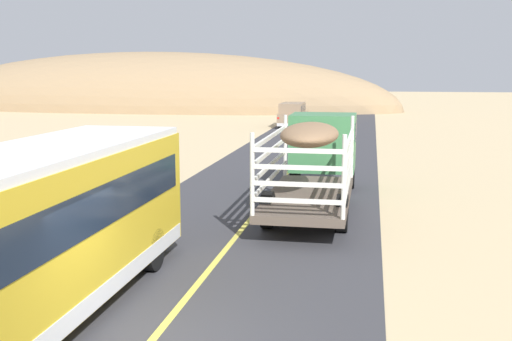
{
  "coord_description": "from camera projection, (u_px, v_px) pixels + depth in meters",
  "views": [
    {
      "loc": [
        3.63,
        -9.45,
        4.68
      ],
      "look_at": [
        0.0,
        9.93,
        1.41
      ],
      "focal_mm": 43.24,
      "sensor_mm": 36.0,
      "label": 1
    }
  ],
  "objects": [
    {
      "name": "bus",
      "position": [
        30.0,
        232.0,
        11.18
      ],
      "size": [
        2.54,
        10.0,
        3.21
      ],
      "color": "gold",
      "rests_on": "road_surface"
    },
    {
      "name": "distant_hill",
      "position": [
        147.0,
        109.0,
        71.72
      ],
      "size": [
        58.46,
        16.5,
        13.14
      ],
      "primitive_type": "ellipsoid",
      "color": "#997C5A",
      "rests_on": "ground"
    },
    {
      "name": "livestock_truck",
      "position": [
        318.0,
        150.0,
        22.11
      ],
      "size": [
        2.53,
        9.7,
        3.02
      ],
      "color": "#3F7F4C",
      "rests_on": "road_surface"
    },
    {
      "name": "car_far",
      "position": [
        292.0,
        114.0,
        49.57
      ],
      "size": [
        1.9,
        4.62,
        1.93
      ],
      "color": "#8C7259",
      "rests_on": "road_surface"
    }
  ]
}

